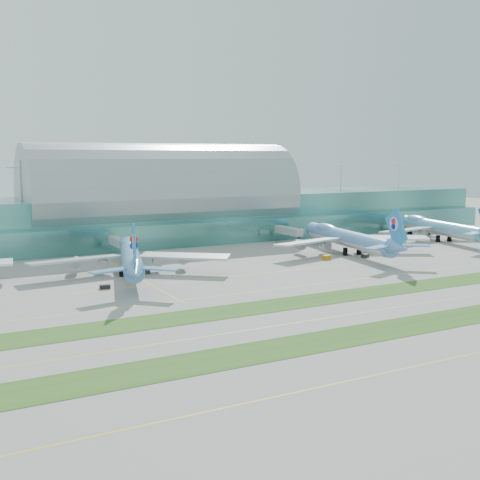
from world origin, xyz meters
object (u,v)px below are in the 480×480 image
terminal (163,209)px  airliner_d (438,226)px  airliner_c (347,237)px  airliner_b (130,255)px

terminal → airliner_d: bearing=-28.6°
terminal → airliner_c: 85.39m
terminal → airliner_b: bearing=-118.4°
airliner_d → airliner_b: bearing=-164.6°
airliner_c → airliner_d: size_ratio=1.02×
airliner_d → airliner_c: bearing=-158.9°
airliner_b → airliner_c: 86.84m
airliner_b → airliner_d: 146.47m
airliner_b → airliner_c: size_ratio=0.96×
airliner_c → airliner_b: bearing=-171.3°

